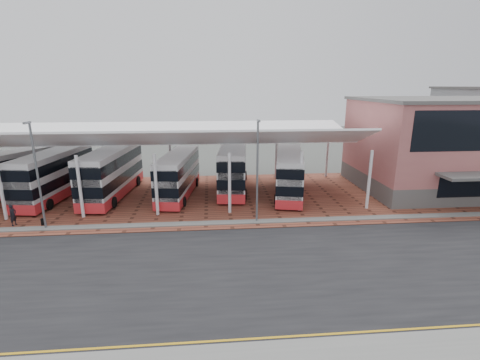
% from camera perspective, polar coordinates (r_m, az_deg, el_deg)
% --- Properties ---
extents(ground, '(140.00, 140.00, 0.00)m').
position_cam_1_polar(ground, '(21.87, -0.34, -13.35)').
color(ground, '#464945').
extents(road, '(120.00, 14.00, 0.02)m').
position_cam_1_polar(road, '(20.99, -0.12, -14.64)').
color(road, black).
rests_on(road, ground).
extents(forecourt, '(72.00, 16.00, 0.06)m').
position_cam_1_polar(forecourt, '(33.97, 1.25, -2.60)').
color(forecourt, brown).
rests_on(forecourt, ground).
extents(north_kerb, '(120.00, 0.80, 0.14)m').
position_cam_1_polar(north_kerb, '(27.43, -1.40, -7.01)').
color(north_kerb, slate).
rests_on(north_kerb, ground).
extents(yellow_line_near, '(120.00, 0.12, 0.01)m').
position_cam_1_polar(yellow_line_near, '(16.10, 1.88, -25.29)').
color(yellow_line_near, '#C89314').
rests_on(yellow_line_near, road).
extents(yellow_line_far, '(120.00, 0.12, 0.01)m').
position_cam_1_polar(yellow_line_far, '(16.32, 1.75, -24.61)').
color(yellow_line_far, '#C89314').
rests_on(yellow_line_far, road).
extents(canopy, '(37.00, 11.63, 7.07)m').
position_cam_1_polar(canopy, '(33.68, -12.63, 6.96)').
color(canopy, white).
rests_on(canopy, ground).
extents(terminal, '(18.40, 14.40, 9.25)m').
position_cam_1_polar(terminal, '(41.56, 31.41, 5.04)').
color(terminal, '#565452').
rests_on(terminal, ground).
extents(lamp_west, '(0.16, 0.90, 8.07)m').
position_cam_1_polar(lamp_west, '(28.94, -30.34, 0.97)').
color(lamp_west, slate).
rests_on(lamp_west, ground).
extents(lamp_east, '(0.16, 0.90, 8.07)m').
position_cam_1_polar(lamp_east, '(26.36, 2.87, 1.86)').
color(lamp_east, slate).
rests_on(lamp_east, ground).
extents(bus_0, '(6.39, 10.29, 4.22)m').
position_cam_1_polar(bus_0, '(40.49, -33.39, 0.89)').
color(bus_0, silver).
rests_on(bus_0, forecourt).
extents(bus_1, '(3.90, 11.00, 4.44)m').
position_cam_1_polar(bus_1, '(37.23, -28.12, 0.74)').
color(bus_1, silver).
rests_on(bus_1, forecourt).
extents(bus_2, '(3.67, 11.32, 4.58)m').
position_cam_1_polar(bus_2, '(35.51, -20.25, 1.10)').
color(bus_2, silver).
rests_on(bus_2, forecourt).
extents(bus_3, '(3.67, 10.17, 4.10)m').
position_cam_1_polar(bus_3, '(33.95, -10.06, 0.79)').
color(bus_3, silver).
rests_on(bus_3, forecourt).
extents(bus_4, '(3.67, 11.18, 4.52)m').
position_cam_1_polar(bus_4, '(35.59, -1.11, 2.05)').
color(bus_4, silver).
rests_on(bus_4, forecourt).
extents(bus_5, '(4.41, 10.44, 4.19)m').
position_cam_1_polar(bus_5, '(34.16, 8.02, 1.05)').
color(bus_5, silver).
rests_on(bus_5, forecourt).
extents(pedestrian, '(0.54, 0.69, 1.66)m').
position_cam_1_polar(pedestrian, '(31.82, -33.23, -4.84)').
color(pedestrian, black).
rests_on(pedestrian, forecourt).
extents(suitcase, '(0.31, 0.22, 0.53)m').
position_cam_1_polar(suitcase, '(30.88, -29.54, -5.97)').
color(suitcase, black).
rests_on(suitcase, forecourt).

